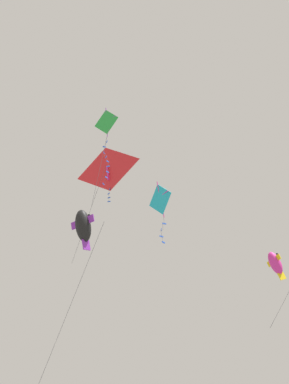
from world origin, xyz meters
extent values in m
pyramid|color=red|center=(6.95, -4.03, 36.19)|extent=(3.08, 0.74, 1.91)
cube|color=#DB2D93|center=(6.97, -4.26, 35.99)|extent=(0.12, 0.93, 1.03)
cube|color=#DB2D93|center=(6.94, -3.84, 37.00)|extent=(0.77, 0.15, 0.21)
cylinder|color=#47474C|center=(6.97, -4.25, 35.09)|extent=(0.03, 0.03, 0.28)
cube|color=blue|center=(6.98, -4.26, 34.96)|extent=(0.15, 0.12, 0.06)
cylinder|color=#47474C|center=(7.02, -4.26, 34.82)|extent=(0.01, 0.08, 0.28)
cube|color=blue|center=(7.05, -4.27, 34.68)|extent=(0.17, 0.07, 0.06)
cylinder|color=#47474C|center=(7.04, -4.27, 34.54)|extent=(0.02, 0.04, 0.28)
cube|color=blue|center=(7.02, -4.28, 34.40)|extent=(0.17, 0.02, 0.06)
cylinder|color=#47474C|center=(7.01, -4.27, 34.26)|extent=(0.02, 0.03, 0.28)
cube|color=blue|center=(7.00, -4.26, 34.12)|extent=(0.16, 0.09, 0.06)
cylinder|color=#47474C|center=(7.35, -2.91, 32.72)|extent=(2.66, 0.79, 5.03)
cube|color=#1EB2C6|center=(-0.13, 1.82, 28.61)|extent=(1.35, 0.45, 1.38)
cylinder|color=#DB2D93|center=(-0.14, 1.80, 28.62)|extent=(0.08, 0.49, 1.56)
cylinder|color=#DB2D93|center=(-0.13, 1.83, 28.73)|extent=(1.06, 0.47, 0.03)
cylinder|color=#47474C|center=(-0.16, 1.57, 27.69)|extent=(0.04, 0.01, 0.29)
cube|color=blue|center=(-0.16, 1.56, 27.54)|extent=(0.12, 0.14, 0.06)
cylinder|color=#47474C|center=(-0.10, 1.59, 27.40)|extent=(0.07, 0.12, 0.29)
cube|color=blue|center=(-0.05, 1.62, 27.25)|extent=(0.11, 0.15, 0.06)
cylinder|color=#47474C|center=(-0.03, 1.60, 27.11)|extent=(0.05, 0.04, 0.29)
cube|color=blue|center=(-0.02, 1.58, 26.97)|extent=(0.11, 0.15, 0.06)
cylinder|color=#47474C|center=(-0.06, 1.57, 26.82)|extent=(0.04, 0.09, 0.29)
cube|color=blue|center=(-0.10, 1.55, 26.68)|extent=(0.05, 0.17, 0.06)
ellipsoid|color=black|center=(2.75, 3.30, 27.50)|extent=(0.76, 1.02, 1.52)
cube|color=purple|center=(3.11, 3.32, 27.66)|extent=(0.51, 0.16, 0.31)
cube|color=purple|center=(2.39, 3.37, 27.66)|extent=(0.51, 0.16, 0.31)
cube|color=purple|center=(2.73, 3.05, 26.71)|extent=(0.09, 0.55, 0.55)
sphere|color=black|center=(2.93, 3.16, 28.01)|extent=(0.12, 0.14, 0.14)
sphere|color=black|center=(2.55, 3.19, 28.01)|extent=(0.12, 0.14, 0.14)
cylinder|color=#47474C|center=(2.47, 4.63, 22.39)|extent=(3.23, 0.53, 8.39)
cube|color=green|center=(4.22, -0.01, 35.89)|extent=(1.50, 0.21, 1.49)
cylinder|color=purple|center=(4.22, -0.03, 35.89)|extent=(0.08, 0.33, 1.71)
cylinder|color=purple|center=(4.22, -0.01, 36.02)|extent=(1.21, 0.06, 0.03)
cylinder|color=#47474C|center=(4.25, -0.16, 34.87)|extent=(0.04, 0.04, 0.32)
cube|color=blue|center=(4.27, -0.18, 34.71)|extent=(0.15, 0.12, 0.06)
cylinder|color=#47474C|center=(4.32, -0.15, 34.55)|extent=(0.07, 0.12, 0.33)
cube|color=blue|center=(4.38, -0.12, 34.39)|extent=(0.11, 0.15, 0.06)
cylinder|color=#47474C|center=(4.40, -0.15, 34.23)|extent=(0.07, 0.06, 0.32)
cube|color=blue|center=(4.43, -0.18, 34.06)|extent=(0.07, 0.17, 0.06)
cylinder|color=#47474C|center=(4.36, -0.18, 33.90)|extent=(0.01, 0.15, 0.33)
cube|color=blue|center=(4.29, -0.18, 33.74)|extent=(0.16, 0.11, 0.06)
cylinder|color=#47474C|center=(4.23, -0.18, 33.58)|extent=(0.02, 0.13, 0.33)
cube|color=blue|center=(4.17, -0.17, 33.42)|extent=(0.05, 0.17, 0.06)
cylinder|color=#47474C|center=(4.14, -0.17, 33.26)|extent=(0.01, 0.06, 0.32)
cube|color=blue|center=(4.12, -0.17, 33.09)|extent=(0.17, 0.07, 0.06)
cylinder|color=#47474C|center=(4.14, -0.18, 32.93)|extent=(0.02, 0.05, 0.32)
cube|color=blue|center=(4.16, -0.18, 32.77)|extent=(0.07, 0.17, 0.06)
cylinder|color=#47474C|center=(4.18, -0.17, 32.61)|extent=(0.04, 0.06, 0.32)
cube|color=blue|center=(4.21, -0.16, 32.45)|extent=(0.05, 0.17, 0.06)
cylinder|color=#47474C|center=(4.30, -0.17, 32.29)|extent=(0.03, 0.19, 0.33)
cube|color=blue|center=(4.39, -0.18, 32.13)|extent=(0.03, 0.17, 0.06)
cylinder|color=#47474C|center=(4.26, 0.30, 32.83)|extent=(0.92, 0.06, 4.41)
ellipsoid|color=#DB2D93|center=(-2.52, -4.41, 27.61)|extent=(0.96, 1.06, 1.22)
cube|color=yellow|center=(-2.24, -4.52, 27.73)|extent=(0.41, 0.33, 0.24)
cube|color=yellow|center=(-2.73, -4.20, 27.73)|extent=(0.41, 0.33, 0.24)
cube|color=yellow|center=(-2.67, -4.65, 27.01)|extent=(0.29, 0.41, 0.47)
sphere|color=black|center=(-2.41, -4.53, 28.03)|extent=(0.14, 0.15, 0.12)
sphere|color=black|center=(-2.67, -4.36, 28.03)|extent=(0.14, 0.15, 0.12)
cylinder|color=#47474C|center=(-3.00, -3.93, 25.58)|extent=(1.52, 0.64, 2.68)
camera|label=1|loc=(-12.96, 22.93, 13.01)|focal=64.89mm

